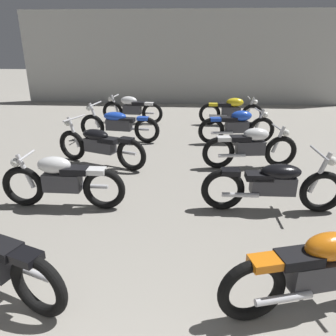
{
  "coord_description": "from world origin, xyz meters",
  "views": [
    {
      "loc": [
        0.35,
        0.1,
        2.49
      ],
      "look_at": [
        0.0,
        5.01,
        0.55
      ],
      "focal_mm": 34.85,
      "sensor_mm": 36.0,
      "label": 1
    }
  ],
  "objects_px": {
    "motorcycle_right_row_2": "(274,184)",
    "motorcycle_right_row_1": "(318,270)",
    "motorcycle_left_row_2": "(62,180)",
    "motorcycle_left_row_4": "(118,124)",
    "motorcycle_right_row_5": "(231,111)",
    "motorcycle_left_row_3": "(100,144)",
    "motorcycle_right_row_4": "(237,126)",
    "motorcycle_left_row_5": "(132,109)",
    "motorcycle_right_row_3": "(251,146)"
  },
  "relations": [
    {
      "from": "motorcycle_left_row_3",
      "to": "motorcycle_left_row_4",
      "type": "xyz_separation_m",
      "value": [
        0.02,
        1.78,
        0.0
      ]
    },
    {
      "from": "motorcycle_right_row_4",
      "to": "motorcycle_left_row_2",
      "type": "bearing_deg",
      "value": -130.55
    },
    {
      "from": "motorcycle_left_row_4",
      "to": "motorcycle_right_row_4",
      "type": "distance_m",
      "value": 3.05
    },
    {
      "from": "motorcycle_right_row_1",
      "to": "motorcycle_right_row_3",
      "type": "distance_m",
      "value": 3.85
    },
    {
      "from": "motorcycle_left_row_3",
      "to": "motorcycle_right_row_4",
      "type": "relative_size",
      "value": 1.05
    },
    {
      "from": "motorcycle_right_row_1",
      "to": "motorcycle_left_row_4",
      "type": "bearing_deg",
      "value": 119.25
    },
    {
      "from": "motorcycle_left_row_2",
      "to": "motorcycle_right_row_4",
      "type": "height_order",
      "value": "same"
    },
    {
      "from": "motorcycle_left_row_4",
      "to": "motorcycle_right_row_3",
      "type": "distance_m",
      "value": 3.55
    },
    {
      "from": "motorcycle_left_row_2",
      "to": "motorcycle_right_row_2",
      "type": "relative_size",
      "value": 0.91
    },
    {
      "from": "motorcycle_left_row_5",
      "to": "motorcycle_right_row_4",
      "type": "bearing_deg",
      "value": -33.01
    },
    {
      "from": "motorcycle_left_row_5",
      "to": "motorcycle_right_row_1",
      "type": "distance_m",
      "value": 8.18
    },
    {
      "from": "motorcycle_left_row_5",
      "to": "motorcycle_right_row_1",
      "type": "bearing_deg",
      "value": -67.59
    },
    {
      "from": "motorcycle_right_row_2",
      "to": "motorcycle_right_row_4",
      "type": "distance_m",
      "value": 3.57
    },
    {
      "from": "motorcycle_left_row_2",
      "to": "motorcycle_left_row_5",
      "type": "xyz_separation_m",
      "value": [
        0.1,
        5.67,
        0.0
      ]
    },
    {
      "from": "motorcycle_left_row_2",
      "to": "motorcycle_left_row_3",
      "type": "xyz_separation_m",
      "value": [
        0.08,
        1.89,
        -0.01
      ]
    },
    {
      "from": "motorcycle_left_row_2",
      "to": "motorcycle_right_row_1",
      "type": "height_order",
      "value": "same"
    },
    {
      "from": "motorcycle_left_row_3",
      "to": "motorcycle_right_row_4",
      "type": "height_order",
      "value": "motorcycle_left_row_3"
    },
    {
      "from": "motorcycle_right_row_3",
      "to": "motorcycle_right_row_5",
      "type": "bearing_deg",
      "value": 89.97
    },
    {
      "from": "motorcycle_left_row_2",
      "to": "motorcycle_right_row_2",
      "type": "bearing_deg",
      "value": 2.07
    },
    {
      "from": "motorcycle_right_row_4",
      "to": "motorcycle_right_row_5",
      "type": "relative_size",
      "value": 1.0
    },
    {
      "from": "motorcycle_right_row_2",
      "to": "motorcycle_right_row_3",
      "type": "xyz_separation_m",
      "value": [
        -0.05,
        1.84,
        0.01
      ]
    },
    {
      "from": "motorcycle_left_row_2",
      "to": "motorcycle_right_row_5",
      "type": "height_order",
      "value": "same"
    },
    {
      "from": "motorcycle_right_row_4",
      "to": "motorcycle_left_row_3",
      "type": "bearing_deg",
      "value": -149.76
    },
    {
      "from": "motorcycle_left_row_2",
      "to": "motorcycle_left_row_5",
      "type": "height_order",
      "value": "same"
    },
    {
      "from": "motorcycle_right_row_5",
      "to": "motorcycle_left_row_5",
      "type": "bearing_deg",
      "value": 178.9
    },
    {
      "from": "motorcycle_left_row_4",
      "to": "motorcycle_left_row_2",
      "type": "bearing_deg",
      "value": -91.55
    },
    {
      "from": "motorcycle_left_row_2",
      "to": "motorcycle_right_row_3",
      "type": "distance_m",
      "value": 3.76
    },
    {
      "from": "motorcycle_left_row_4",
      "to": "motorcycle_right_row_3",
      "type": "xyz_separation_m",
      "value": [
        3.11,
        -1.71,
        0.01
      ]
    },
    {
      "from": "motorcycle_left_row_2",
      "to": "motorcycle_left_row_3",
      "type": "relative_size",
      "value": 0.95
    },
    {
      "from": "motorcycle_right_row_1",
      "to": "motorcycle_right_row_3",
      "type": "relative_size",
      "value": 0.98
    },
    {
      "from": "motorcycle_right_row_1",
      "to": "motorcycle_right_row_3",
      "type": "bearing_deg",
      "value": 90.08
    },
    {
      "from": "motorcycle_right_row_1",
      "to": "motorcycle_left_row_2",
      "type": "bearing_deg",
      "value": 149.52
    },
    {
      "from": "motorcycle_left_row_5",
      "to": "motorcycle_right_row_5",
      "type": "xyz_separation_m",
      "value": [
        3.11,
        -0.06,
        0.0
      ]
    },
    {
      "from": "motorcycle_left_row_3",
      "to": "motorcycle_right_row_4",
      "type": "xyz_separation_m",
      "value": [
        3.07,
        1.79,
        0.01
      ]
    },
    {
      "from": "motorcycle_left_row_3",
      "to": "motorcycle_left_row_5",
      "type": "xyz_separation_m",
      "value": [
        0.01,
        3.77,
        0.01
      ]
    },
    {
      "from": "motorcycle_left_row_3",
      "to": "motorcycle_left_row_5",
      "type": "height_order",
      "value": "motorcycle_left_row_3"
    },
    {
      "from": "motorcycle_left_row_4",
      "to": "motorcycle_right_row_5",
      "type": "xyz_separation_m",
      "value": [
        3.11,
        1.94,
        0.01
      ]
    },
    {
      "from": "motorcycle_left_row_4",
      "to": "motorcycle_right_row_1",
      "type": "height_order",
      "value": "motorcycle_left_row_4"
    },
    {
      "from": "motorcycle_right_row_2",
      "to": "motorcycle_right_row_1",
      "type": "bearing_deg",
      "value": -91.23
    },
    {
      "from": "motorcycle_left_row_5",
      "to": "motorcycle_right_row_2",
      "type": "height_order",
      "value": "motorcycle_right_row_2"
    },
    {
      "from": "motorcycle_right_row_2",
      "to": "motorcycle_right_row_4",
      "type": "height_order",
      "value": "motorcycle_right_row_2"
    },
    {
      "from": "motorcycle_left_row_2",
      "to": "motorcycle_left_row_4",
      "type": "height_order",
      "value": "motorcycle_left_row_4"
    },
    {
      "from": "motorcycle_left_row_2",
      "to": "motorcycle_left_row_3",
      "type": "distance_m",
      "value": 1.9
    },
    {
      "from": "motorcycle_right_row_5",
      "to": "motorcycle_right_row_4",
      "type": "bearing_deg",
      "value": -91.78
    },
    {
      "from": "motorcycle_right_row_3",
      "to": "motorcycle_left_row_5",
      "type": "bearing_deg",
      "value": 130.02
    },
    {
      "from": "motorcycle_right_row_2",
      "to": "motorcycle_right_row_4",
      "type": "relative_size",
      "value": 1.1
    },
    {
      "from": "motorcycle_right_row_1",
      "to": "motorcycle_right_row_5",
      "type": "xyz_separation_m",
      "value": [
        -0.0,
        7.5,
        0.0
      ]
    },
    {
      "from": "motorcycle_right_row_4",
      "to": "motorcycle_right_row_5",
      "type": "height_order",
      "value": "same"
    },
    {
      "from": "motorcycle_left_row_2",
      "to": "motorcycle_right_row_3",
      "type": "height_order",
      "value": "same"
    },
    {
      "from": "motorcycle_left_row_3",
      "to": "motorcycle_left_row_4",
      "type": "height_order",
      "value": "same"
    }
  ]
}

